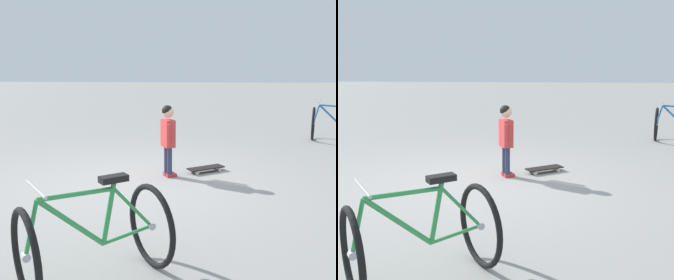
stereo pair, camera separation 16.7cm
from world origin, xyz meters
The scene contains 4 objects.
ground_plane centered at (0.00, 0.00, 0.00)m, with size 50.00×50.00×0.00m, color gray.
child_person centered at (-0.38, 0.45, 0.66)m, with size 0.41×0.25×1.06m.
skateboard centered at (-0.66, 1.02, 0.06)m, with size 0.47×0.60×0.07m.
bicycle_far centered at (2.62, 0.03, 0.38)m, with size 1.20×1.28×0.85m.
Camera 1 is at (5.56, 0.75, 1.72)m, focal length 44.46 mm.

